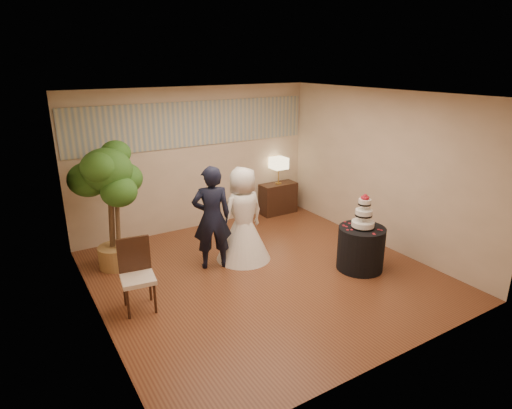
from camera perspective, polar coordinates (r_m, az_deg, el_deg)
floor at (r=6.95m, az=1.03°, el=-9.28°), size 5.00×5.00×0.00m
ceiling at (r=6.15m, az=1.19°, el=14.41°), size 5.00×5.00×0.00m
wall_back at (r=8.56m, az=-7.98°, el=5.97°), size 5.00×0.06×2.80m
wall_front at (r=4.64m, az=18.04°, el=-5.93°), size 5.00×0.06×2.80m
wall_left at (r=5.55m, az=-21.23°, el=-2.21°), size 0.06×5.00×2.80m
wall_right at (r=7.99m, az=16.44°, el=4.48°), size 0.06×5.00×2.80m
mural_border at (r=8.41m, az=-8.14°, el=10.60°), size 4.90×0.02×0.85m
groom at (r=6.89m, az=-5.90°, el=-1.79°), size 0.73×0.59×1.72m
bride at (r=7.16m, az=-1.73°, el=-1.31°), size 1.03×1.03×1.62m
cake_table at (r=7.19m, az=13.79°, el=-5.69°), size 0.87×0.87×0.72m
wedding_cake at (r=6.95m, az=14.20°, el=-0.87°), size 0.37×0.37×0.57m
console at (r=9.52m, az=2.97°, el=0.83°), size 0.82×0.37×0.68m
table_lamp at (r=9.34m, az=3.03°, el=4.52°), size 0.32×0.32×0.58m
ficus_tree at (r=7.18m, az=-18.84°, el=-0.27°), size 1.03×1.03×2.10m
side_chair at (r=6.04m, az=-15.49°, el=-9.27°), size 0.52×0.53×1.00m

